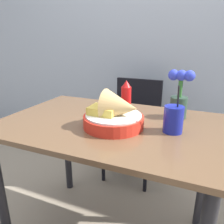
{
  "coord_description": "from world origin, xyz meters",
  "views": [
    {
      "loc": [
        0.42,
        -0.95,
        1.15
      ],
      "look_at": [
        0.02,
        -0.02,
        0.81
      ],
      "focal_mm": 35.0,
      "sensor_mm": 36.0,
      "label": 1
    }
  ],
  "objects_px": {
    "chair_far_window": "(135,119)",
    "ketchup_bottle": "(126,96)",
    "drink_cup": "(173,120)",
    "food_basket": "(116,115)",
    "flower_vase": "(179,96)"
  },
  "relations": [
    {
      "from": "drink_cup",
      "to": "ketchup_bottle",
      "type": "bearing_deg",
      "value": 144.21
    },
    {
      "from": "ketchup_bottle",
      "to": "food_basket",
      "type": "bearing_deg",
      "value": -81.09
    },
    {
      "from": "chair_far_window",
      "to": "flower_vase",
      "type": "height_order",
      "value": "flower_vase"
    },
    {
      "from": "food_basket",
      "to": "flower_vase",
      "type": "distance_m",
      "value": 0.36
    },
    {
      "from": "food_basket",
      "to": "flower_vase",
      "type": "height_order",
      "value": "flower_vase"
    },
    {
      "from": "chair_far_window",
      "to": "ketchup_bottle",
      "type": "distance_m",
      "value": 0.66
    },
    {
      "from": "chair_far_window",
      "to": "food_basket",
      "type": "distance_m",
      "value": 0.89
    },
    {
      "from": "ketchup_bottle",
      "to": "drink_cup",
      "type": "xyz_separation_m",
      "value": [
        0.3,
        -0.21,
        -0.03
      ]
    },
    {
      "from": "flower_vase",
      "to": "food_basket",
      "type": "bearing_deg",
      "value": -134.7
    },
    {
      "from": "food_basket",
      "to": "drink_cup",
      "type": "bearing_deg",
      "value": 10.5
    },
    {
      "from": "chair_far_window",
      "to": "flower_vase",
      "type": "relative_size",
      "value": 3.27
    },
    {
      "from": "chair_far_window",
      "to": "food_basket",
      "type": "bearing_deg",
      "value": -79.71
    },
    {
      "from": "food_basket",
      "to": "flower_vase",
      "type": "relative_size",
      "value": 1.13
    },
    {
      "from": "food_basket",
      "to": "ketchup_bottle",
      "type": "distance_m",
      "value": 0.27
    },
    {
      "from": "chair_far_window",
      "to": "drink_cup",
      "type": "xyz_separation_m",
      "value": [
        0.41,
        -0.77,
        0.31
      ]
    }
  ]
}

